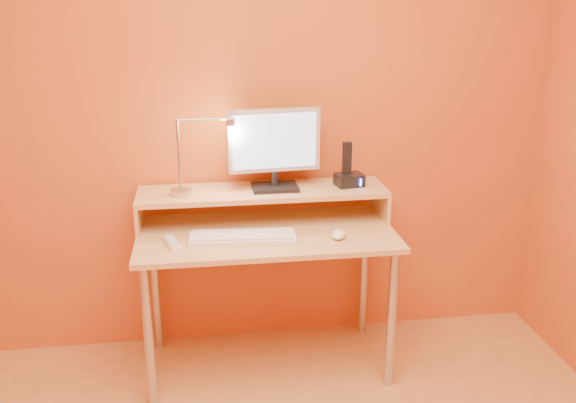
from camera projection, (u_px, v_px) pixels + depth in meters
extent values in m
cube|color=#C66A2C|center=(258.00, 107.00, 3.01)|extent=(3.00, 0.04, 2.50)
cylinder|color=#B7B8C0|center=(149.00, 338.00, 2.70)|extent=(0.04, 0.04, 0.69)
cylinder|color=#B7B8C0|center=(392.00, 320.00, 2.84)|extent=(0.04, 0.04, 0.69)
cylinder|color=#B7B8C0|center=(156.00, 287.00, 3.16)|extent=(0.04, 0.04, 0.69)
cylinder|color=#B7B8C0|center=(364.00, 274.00, 3.31)|extent=(0.04, 0.04, 0.69)
cube|color=#EAAA69|center=(266.00, 234.00, 2.89)|extent=(1.20, 0.60, 0.02)
cube|color=#EAAA69|center=(139.00, 213.00, 2.92)|extent=(0.02, 0.30, 0.14)
cube|color=#EAAA69|center=(380.00, 202.00, 3.08)|extent=(0.02, 0.30, 0.14)
cube|color=#EAAA69|center=(263.00, 192.00, 2.98)|extent=(1.20, 0.30, 0.02)
cube|color=black|center=(275.00, 187.00, 2.98)|extent=(0.22, 0.16, 0.02)
cylinder|color=black|center=(275.00, 178.00, 2.96)|extent=(0.04, 0.04, 0.07)
cube|color=silver|center=(274.00, 140.00, 2.91)|extent=(0.44, 0.07, 0.30)
cube|color=black|center=(274.00, 139.00, 2.94)|extent=(0.40, 0.05, 0.25)
cube|color=#ACC1F4|center=(275.00, 141.00, 2.90)|extent=(0.40, 0.04, 0.26)
cylinder|color=#B7B8C0|center=(181.00, 192.00, 2.89)|extent=(0.10, 0.10, 0.02)
cylinder|color=#B7B8C0|center=(179.00, 156.00, 2.83)|extent=(0.01, 0.01, 0.33)
cylinder|color=#B7B8C0|center=(204.00, 119.00, 2.80)|extent=(0.24, 0.01, 0.01)
cylinder|color=#B7B8C0|center=(230.00, 122.00, 2.82)|extent=(0.04, 0.04, 0.03)
cylinder|color=#FFEAC6|center=(230.00, 125.00, 2.82)|extent=(0.03, 0.03, 0.00)
cube|color=black|center=(349.00, 180.00, 3.02)|extent=(0.15, 0.12, 0.06)
cube|color=black|center=(347.00, 158.00, 2.98)|extent=(0.04, 0.03, 0.16)
cube|color=#2A75F9|center=(361.00, 182.00, 2.98)|extent=(0.01, 0.00, 0.04)
cube|color=white|center=(243.00, 238.00, 2.78)|extent=(0.49, 0.19, 0.02)
ellipsoid|color=white|center=(339.00, 234.00, 2.80)|extent=(0.09, 0.12, 0.04)
cube|color=white|center=(172.00, 243.00, 2.73)|extent=(0.09, 0.17, 0.02)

